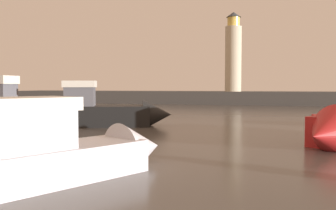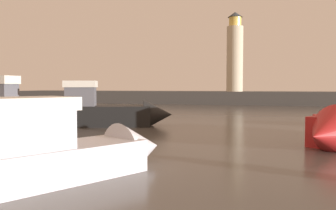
{
  "view_description": "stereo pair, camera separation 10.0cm",
  "coord_description": "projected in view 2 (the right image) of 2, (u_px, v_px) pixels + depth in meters",
  "views": [
    {
      "loc": [
        4.67,
        -2.13,
        2.76
      ],
      "look_at": [
        0.05,
        14.2,
        1.87
      ],
      "focal_mm": 38.96,
      "sensor_mm": 36.0,
      "label": 1
    },
    {
      "loc": [
        4.77,
        -2.1,
        2.76
      ],
      "look_at": [
        0.05,
        14.2,
        1.87
      ],
      "focal_mm": 38.96,
      "sensor_mm": 36.0,
      "label": 2
    }
  ],
  "objects": [
    {
      "name": "lighthouse",
      "position": [
        235.0,
        54.0,
        55.24
      ],
      "size": [
        2.47,
        2.47,
        12.0
      ],
      "color": "beige",
      "rests_on": "breakwater"
    },
    {
      "name": "ground_plane",
      "position": [
        212.0,
        120.0,
        29.43
      ],
      "size": [
        220.0,
        220.0,
        0.0
      ],
      "primitive_type": "plane",
      "color": "#4C4742"
    },
    {
      "name": "motorboat_4",
      "position": [
        112.0,
        112.0,
        25.05
      ],
      "size": [
        8.68,
        5.05,
        3.41
      ],
      "color": "black",
      "rests_on": "ground_plane"
    },
    {
      "name": "breakwater",
      "position": [
        241.0,
        98.0,
        55.33
      ],
      "size": [
        74.33,
        6.78,
        1.91
      ],
      "primitive_type": "cube",
      "color": "#423F3D",
      "rests_on": "ground_plane"
    },
    {
      "name": "motorboat_2",
      "position": [
        69.0,
        151.0,
        10.92
      ],
      "size": [
        5.29,
        7.49,
        2.85
      ],
      "color": "silver",
      "rests_on": "ground_plane"
    }
  ]
}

